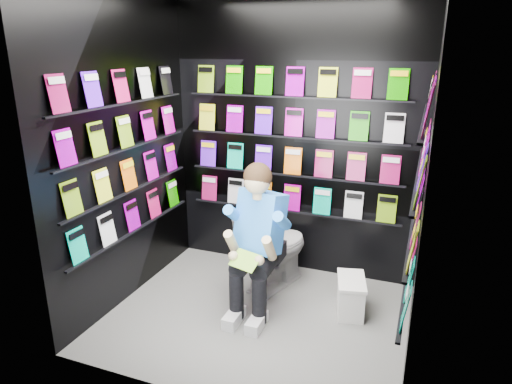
% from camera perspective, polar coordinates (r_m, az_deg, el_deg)
% --- Properties ---
extents(floor, '(2.40, 2.40, 0.00)m').
position_cam_1_polar(floor, '(3.97, 0.09, -15.28)').
color(floor, slate).
rests_on(floor, ground).
extents(wall_back, '(2.40, 0.04, 2.60)m').
position_cam_1_polar(wall_back, '(4.36, 4.81, 6.28)').
color(wall_back, black).
rests_on(wall_back, floor).
extents(wall_front, '(2.40, 0.04, 2.60)m').
position_cam_1_polar(wall_front, '(2.57, -7.87, -2.07)').
color(wall_front, black).
rests_on(wall_front, floor).
extents(wall_left, '(0.04, 2.00, 2.60)m').
position_cam_1_polar(wall_left, '(4.01, -16.18, 4.62)').
color(wall_left, black).
rests_on(wall_left, floor).
extents(wall_right, '(0.04, 2.00, 2.60)m').
position_cam_1_polar(wall_right, '(3.23, 20.44, 1.09)').
color(wall_right, black).
rests_on(wall_right, floor).
extents(comics_back, '(2.10, 0.06, 1.37)m').
position_cam_1_polar(comics_back, '(4.33, 4.70, 6.27)').
color(comics_back, '#BA1259').
rests_on(comics_back, wall_back).
extents(comics_left, '(0.06, 1.70, 1.37)m').
position_cam_1_polar(comics_left, '(3.99, -15.84, 4.66)').
color(comics_left, '#BA1259').
rests_on(comics_left, wall_left).
extents(comics_right, '(0.06, 1.70, 1.37)m').
position_cam_1_polar(comics_right, '(3.23, 19.92, 1.23)').
color(comics_right, '#BA1259').
rests_on(comics_right, wall_right).
extents(toilet, '(0.63, 0.84, 0.73)m').
position_cam_1_polar(toilet, '(4.28, 2.38, -7.05)').
color(toilet, white).
rests_on(toilet, floor).
extents(longbox, '(0.29, 0.41, 0.28)m').
position_cam_1_polar(longbox, '(4.04, 11.72, -12.74)').
color(longbox, white).
rests_on(longbox, floor).
extents(longbox_lid, '(0.31, 0.43, 0.03)m').
position_cam_1_polar(longbox_lid, '(3.96, 11.86, -10.81)').
color(longbox_lid, white).
rests_on(longbox_lid, longbox).
extents(reader, '(0.72, 0.88, 1.40)m').
position_cam_1_polar(reader, '(3.80, 0.62, -3.80)').
color(reader, blue).
rests_on(reader, toilet).
extents(held_comic, '(0.27, 0.20, 0.10)m').
position_cam_1_polar(held_comic, '(3.57, -1.37, -8.54)').
color(held_comic, green).
rests_on(held_comic, reader).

